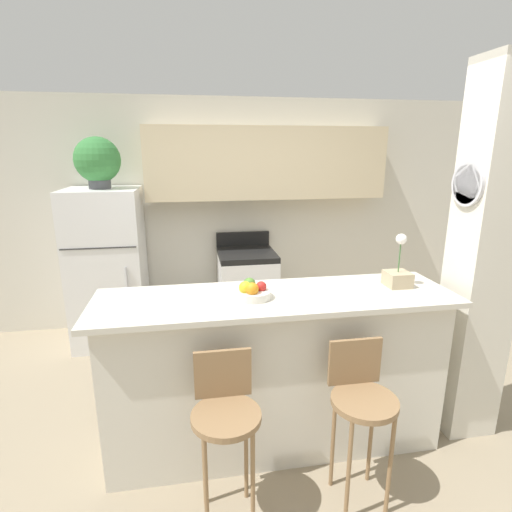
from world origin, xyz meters
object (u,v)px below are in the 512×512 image
trash_bin (168,329)px  fruit_bowl (252,291)px  bar_stool_right (361,400)px  orchid_vase (398,274)px  stove_range (247,290)px  refrigerator (108,268)px  potted_plant_on_fridge (98,161)px  bar_stool_left (226,415)px

trash_bin → fruit_bowl: bearing=-68.4°
bar_stool_right → orchid_vase: bearing=49.5°
fruit_bowl → stove_range: bearing=82.7°
refrigerator → potted_plant_on_fridge: 1.08m
orchid_vase → refrigerator: bearing=141.0°
potted_plant_on_fridge → refrigerator: bearing=-63.1°
refrigerator → trash_bin: 0.89m
bar_stool_right → potted_plant_on_fridge: 3.18m
bar_stool_left → potted_plant_on_fridge: bearing=113.0°
bar_stool_left → potted_plant_on_fridge: potted_plant_on_fridge is taller
bar_stool_left → trash_bin: size_ratio=2.51×
refrigerator → bar_stool_right: bearing=-53.1°
potted_plant_on_fridge → trash_bin: bearing=-23.2°
refrigerator → orchid_vase: 2.88m
fruit_bowl → potted_plant_on_fridge: bearing=123.3°
bar_stool_left → orchid_vase: 1.45m
potted_plant_on_fridge → fruit_bowl: 2.34m
potted_plant_on_fridge → trash_bin: (0.58, -0.25, -1.70)m
stove_range → trash_bin: 0.96m
refrigerator → potted_plant_on_fridge: (-0.00, 0.00, 1.08)m
refrigerator → potted_plant_on_fridge: size_ratio=3.27×
refrigerator → orchid_vase: refrigerator is taller
refrigerator → bar_stool_left: 2.55m
bar_stool_right → fruit_bowl: (-0.54, 0.49, 0.51)m
stove_range → bar_stool_right: (0.30, -2.38, 0.18)m
refrigerator → stove_range: bearing=1.4°
refrigerator → bar_stool_right: refrigerator is taller
trash_bin → potted_plant_on_fridge: bearing=156.8°
bar_stool_left → fruit_bowl: size_ratio=4.13×
bar_stool_right → potted_plant_on_fridge: potted_plant_on_fridge is taller
fruit_bowl → bar_stool_right: bearing=-42.0°
refrigerator → bar_stool_left: refrigerator is taller
bar_stool_right → orchid_vase: orchid_vase is taller
bar_stool_left → bar_stool_right: same height
bar_stool_left → fruit_bowl: (0.22, 0.49, 0.51)m
refrigerator → trash_bin: (0.58, -0.25, -0.62)m
fruit_bowl → trash_bin: bearing=111.6°
stove_range → orchid_vase: orchid_vase is taller
refrigerator → trash_bin: size_ratio=4.27×
bar_stool_right → refrigerator: bearing=126.9°
orchid_vase → potted_plant_on_fridge: bearing=141.0°
trash_bin → orchid_vase: bearing=-43.3°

